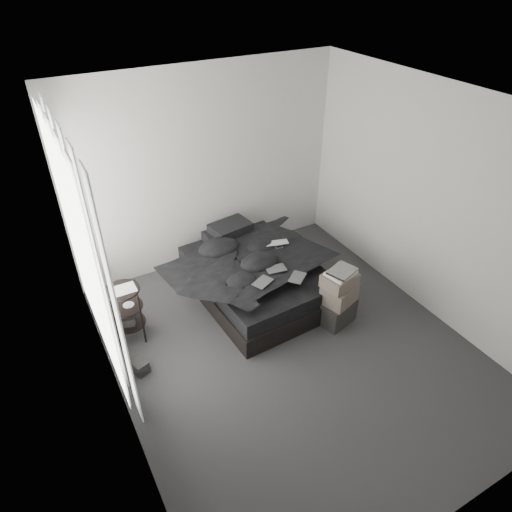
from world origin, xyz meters
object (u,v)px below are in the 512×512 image
bed (257,286)px  laptop (278,241)px  box_lower (336,311)px  side_stand (127,314)px

bed → laptop: bearing=7.5°
box_lower → bed: bearing=122.2°
side_stand → box_lower: (2.17, -0.90, -0.19)m
bed → side_stand: bearing=177.0°
laptop → side_stand: 1.97m
side_stand → box_lower: 2.36m
bed → laptop: (0.33, 0.06, 0.54)m
bed → box_lower: 1.05m
bed → laptop: size_ratio=6.24×
laptop → side_stand: bearing=-163.2°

